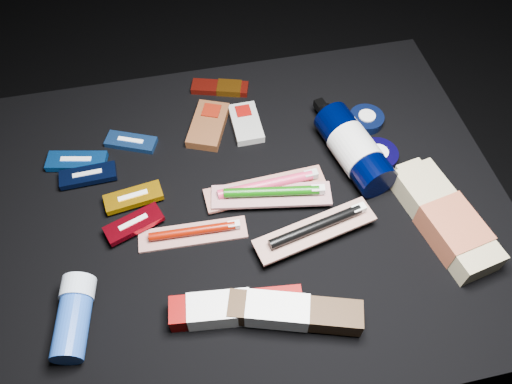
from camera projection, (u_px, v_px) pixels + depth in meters
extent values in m
plane|color=black|center=(251.00, 290.00, 1.28)|extent=(3.00, 3.00, 0.00)
cube|color=black|center=(250.00, 253.00, 1.11)|extent=(0.98, 0.78, 0.40)
cube|color=#1D4892|center=(131.00, 142.00, 1.03)|extent=(0.11, 0.08, 0.01)
cube|color=white|center=(131.00, 142.00, 1.03)|extent=(0.05, 0.03, 0.01)
cube|color=#0E4AA6|center=(77.00, 161.00, 0.99)|extent=(0.12, 0.07, 0.01)
cube|color=silver|center=(77.00, 161.00, 0.99)|extent=(0.06, 0.02, 0.02)
cube|color=black|center=(88.00, 175.00, 0.97)|extent=(0.11, 0.04, 0.01)
cube|color=beige|center=(88.00, 175.00, 0.97)|extent=(0.06, 0.01, 0.01)
cube|color=orange|center=(134.00, 197.00, 0.94)|extent=(0.11, 0.06, 0.01)
cube|color=white|center=(133.00, 197.00, 0.94)|extent=(0.06, 0.02, 0.01)
cube|color=maroon|center=(134.00, 224.00, 0.90)|extent=(0.11, 0.07, 0.01)
cube|color=silver|center=(134.00, 224.00, 0.90)|extent=(0.05, 0.03, 0.01)
cube|color=#5C3219|center=(208.00, 125.00, 1.05)|extent=(0.11, 0.14, 0.02)
cube|color=#661207|center=(212.00, 114.00, 1.06)|extent=(0.05, 0.05, 0.02)
cube|color=#9C9D96|center=(246.00, 123.00, 1.05)|extent=(0.06, 0.11, 0.02)
cube|color=#6C0906|center=(243.00, 113.00, 1.07)|extent=(0.03, 0.03, 0.02)
cube|color=maroon|center=(220.00, 88.00, 1.12)|extent=(0.13, 0.07, 0.01)
cube|color=#B06213|center=(229.00, 88.00, 1.11)|extent=(0.06, 0.05, 0.02)
cylinder|color=black|center=(354.00, 149.00, 0.97)|extent=(0.11, 0.20, 0.08)
cylinder|color=#B8B9B4|center=(355.00, 151.00, 0.97)|extent=(0.10, 0.10, 0.08)
cylinder|color=black|center=(327.00, 112.00, 1.03)|extent=(0.03, 0.03, 0.03)
cube|color=black|center=(321.00, 107.00, 1.05)|extent=(0.03, 0.04, 0.02)
cylinder|color=black|center=(366.00, 119.00, 1.06)|extent=(0.07, 0.07, 0.02)
cylinder|color=silver|center=(366.00, 119.00, 1.06)|extent=(0.04, 0.04, 0.02)
cylinder|color=black|center=(378.00, 156.00, 1.00)|extent=(0.08, 0.08, 0.02)
cylinder|color=silver|center=(378.00, 155.00, 1.00)|extent=(0.04, 0.04, 0.02)
cube|color=tan|center=(444.00, 219.00, 0.90)|extent=(0.12, 0.24, 0.05)
cube|color=#A35034|center=(453.00, 229.00, 0.89)|extent=(0.10, 0.12, 0.05)
cube|color=tan|center=(409.00, 171.00, 0.96)|extent=(0.06, 0.03, 0.03)
cylinder|color=#1F4BAD|center=(72.00, 328.00, 0.78)|extent=(0.07, 0.11, 0.05)
cylinder|color=#B0C0D4|center=(78.00, 289.00, 0.82)|extent=(0.06, 0.04, 0.06)
cube|color=#B7B2AA|center=(193.00, 234.00, 0.91)|extent=(0.20, 0.05, 0.01)
cylinder|color=#6F0E02|center=(192.00, 231.00, 0.90)|extent=(0.16, 0.02, 0.02)
cube|color=silver|center=(234.00, 225.00, 0.90)|extent=(0.02, 0.01, 0.01)
cube|color=#B1A8A4|center=(265.00, 189.00, 0.95)|extent=(0.24, 0.07, 0.01)
cylinder|color=#D22A52|center=(266.00, 185.00, 0.94)|extent=(0.19, 0.03, 0.02)
cube|color=#B7B8B3|center=(311.00, 175.00, 0.95)|extent=(0.03, 0.02, 0.01)
cube|color=beige|center=(271.00, 195.00, 0.94)|extent=(0.23, 0.09, 0.01)
cylinder|color=#0B4D06|center=(271.00, 191.00, 0.93)|extent=(0.18, 0.05, 0.02)
cube|color=silver|center=(318.00, 190.00, 0.93)|extent=(0.03, 0.02, 0.01)
cube|color=beige|center=(315.00, 230.00, 0.89)|extent=(0.23, 0.10, 0.01)
cylinder|color=black|center=(316.00, 226.00, 0.87)|extent=(0.18, 0.06, 0.02)
cube|color=white|center=(358.00, 209.00, 0.89)|extent=(0.03, 0.02, 0.01)
cube|color=#700000|center=(236.00, 308.00, 0.81)|extent=(0.22, 0.07, 0.04)
cube|color=white|center=(219.00, 309.00, 0.81)|extent=(0.11, 0.06, 0.04)
cube|color=#33200F|center=(295.00, 313.00, 0.80)|extent=(0.22, 0.11, 0.04)
cube|color=white|center=(277.00, 311.00, 0.80)|extent=(0.11, 0.08, 0.04)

